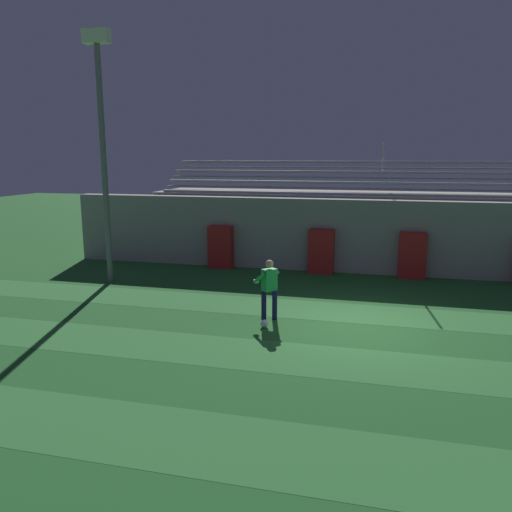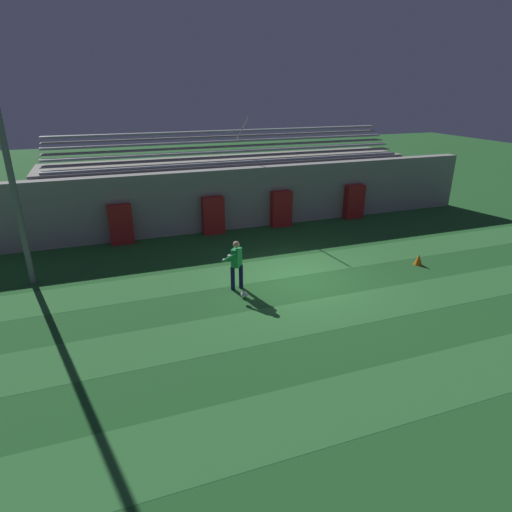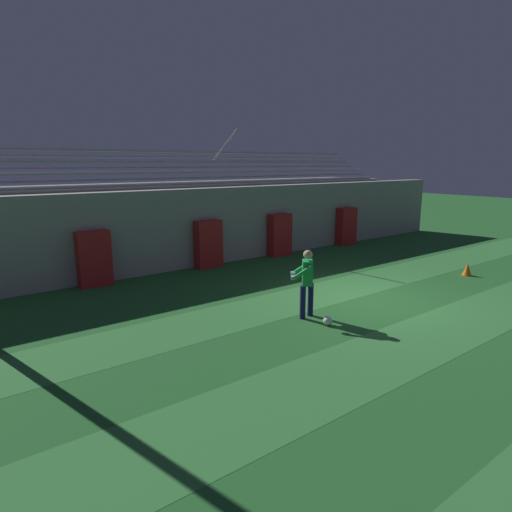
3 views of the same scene
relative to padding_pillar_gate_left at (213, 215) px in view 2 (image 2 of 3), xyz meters
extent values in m
plane|color=#236028|center=(1.66, -5.95, -0.85)|extent=(80.00, 80.00, 0.00)
cube|color=#337A38|center=(1.66, -11.95, -0.84)|extent=(28.00, 1.80, 0.01)
cube|color=#337A38|center=(1.66, -8.35, -0.84)|extent=(28.00, 1.80, 0.01)
cube|color=#337A38|center=(1.66, -4.74, -0.84)|extent=(28.00, 1.80, 0.01)
cube|color=#999691|center=(1.66, 0.55, 0.55)|extent=(24.00, 0.60, 2.80)
cube|color=#B21E1E|center=(0.00, 0.00, 0.00)|extent=(0.97, 0.44, 1.69)
cube|color=#B21E1E|center=(3.32, 0.00, 0.00)|extent=(0.97, 0.44, 1.69)
cube|color=#B21E1E|center=(-4.00, 0.00, 0.00)|extent=(0.97, 0.44, 1.69)
cube|color=#B21E1E|center=(7.31, 0.00, 0.00)|extent=(0.97, 0.44, 1.69)
cube|color=#999691|center=(1.66, 2.55, 0.60)|extent=(18.00, 3.20, 2.90)
cube|color=#A8AAB2|center=(1.66, 1.30, 2.10)|extent=(17.10, 0.36, 0.10)
cube|color=#999691|center=(1.66, 1.10, 1.87)|extent=(17.10, 0.60, 0.04)
cube|color=#A8AAB2|center=(1.66, 2.00, 2.50)|extent=(17.10, 0.36, 0.10)
cube|color=#999691|center=(1.66, 1.80, 2.27)|extent=(17.10, 0.60, 0.04)
cube|color=#A8AAB2|center=(1.66, 2.70, 2.90)|extent=(17.10, 0.36, 0.10)
cube|color=#999691|center=(1.66, 2.50, 2.67)|extent=(17.10, 0.60, 0.04)
cube|color=#A8AAB2|center=(1.66, 3.40, 3.30)|extent=(17.10, 0.36, 0.10)
cube|color=#999691|center=(1.66, 3.20, 3.07)|extent=(17.10, 0.60, 0.04)
cylinder|color=#A8AAB2|center=(2.12, 2.10, 3.55)|extent=(0.06, 1.93, 1.25)
cylinder|color=slate|center=(-7.15, -3.07, 3.16)|extent=(0.20, 0.20, 8.02)
cylinder|color=#19194C|center=(-0.88, -5.88, -0.44)|extent=(0.20, 0.20, 0.82)
cylinder|color=#19194C|center=(-0.58, -5.84, -0.44)|extent=(0.20, 0.20, 0.82)
cube|color=green|center=(-0.73, -5.86, 0.27)|extent=(0.43, 0.45, 0.60)
sphere|color=tan|center=(-0.73, -5.86, 0.71)|extent=(0.22, 0.22, 0.22)
cylinder|color=green|center=(-0.99, -5.95, 0.32)|extent=(0.42, 0.38, 0.37)
cylinder|color=green|center=(-0.68, -5.59, 0.32)|extent=(0.42, 0.38, 0.37)
cube|color=silver|center=(-1.12, -5.79, 0.19)|extent=(0.16, 0.16, 0.08)
cube|color=silver|center=(-0.86, -5.49, 0.19)|extent=(0.16, 0.16, 0.08)
sphere|color=white|center=(-0.71, -6.55, -0.74)|extent=(0.22, 0.22, 0.22)
cone|color=orange|center=(6.30, -6.21, -0.64)|extent=(0.30, 0.30, 0.42)
camera|label=1|loc=(2.05, -18.65, 3.56)|focal=35.00mm
camera|label=2|loc=(-4.47, -18.11, 5.41)|focal=30.00mm
camera|label=3|loc=(-7.66, -13.04, 2.84)|focal=30.00mm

